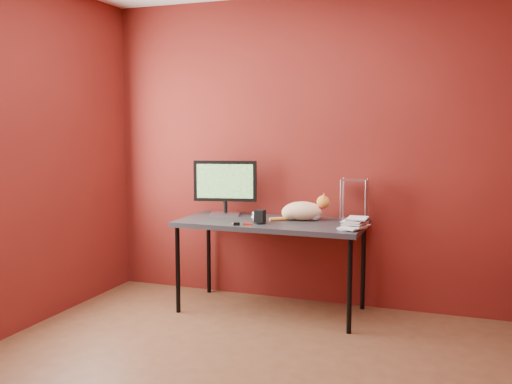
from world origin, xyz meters
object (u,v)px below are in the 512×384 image
(desk, at_px, (271,227))
(monitor, at_px, (225,185))
(speaker, at_px, (260,217))
(cat, at_px, (303,211))
(skull_mug, at_px, (258,216))
(book_stack, at_px, (347,162))

(desk, distance_m, monitor, 0.58)
(speaker, bearing_deg, monitor, 147.16)
(cat, distance_m, skull_mug, 0.39)
(cat, bearing_deg, book_stack, -42.75)
(speaker, bearing_deg, cat, 47.79)
(speaker, bearing_deg, skull_mug, 132.66)
(skull_mug, relative_size, book_stack, 0.11)
(desk, relative_size, book_stack, 1.50)
(desk, distance_m, cat, 0.29)
(desk, relative_size, skull_mug, 13.41)
(desk, bearing_deg, book_stack, -11.17)
(skull_mug, xyz_separation_m, book_stack, (0.71, -0.00, 0.45))
(cat, bearing_deg, desk, -164.82)
(desk, xyz_separation_m, monitor, (-0.47, 0.15, 0.31))
(desk, bearing_deg, cat, 26.64)
(book_stack, bearing_deg, skull_mug, 179.64)
(speaker, bearing_deg, desk, 77.38)
(speaker, xyz_separation_m, book_stack, (0.67, 0.03, 0.45))
(skull_mug, xyz_separation_m, speaker, (0.03, -0.04, -0.00))
(book_stack, bearing_deg, speaker, -177.16)
(monitor, height_order, book_stack, book_stack)
(skull_mug, distance_m, speaker, 0.05)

